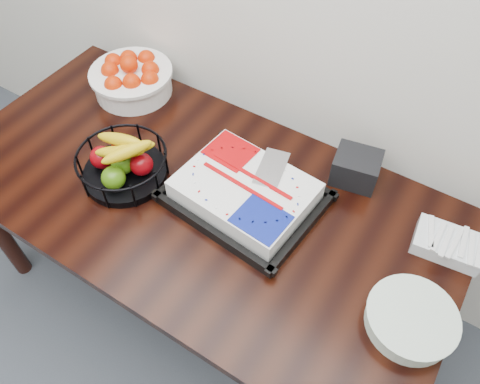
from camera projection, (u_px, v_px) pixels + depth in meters
The scene contains 7 objects.
table at pixel (196, 206), 1.68m from camera, with size 1.80×0.90×0.75m.
cake_tray at pixel (245, 193), 1.55m from camera, with size 0.51×0.42×0.10m.
tangerine_bowl at pixel (131, 73), 1.87m from camera, with size 0.33×0.33×0.21m.
fruit_basket at pixel (123, 163), 1.60m from camera, with size 0.31×0.31×0.17m.
plate_stack at pixel (411, 320), 1.28m from camera, with size 0.25×0.25×0.06m.
fork_bag at pixel (448, 244), 1.44m from camera, with size 0.21×0.15×0.06m.
napkin_box at pixel (356, 168), 1.60m from camera, with size 0.15×0.13×0.11m, color black.
Camera 1 is at (0.67, 1.23, 2.00)m, focal length 35.00 mm.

